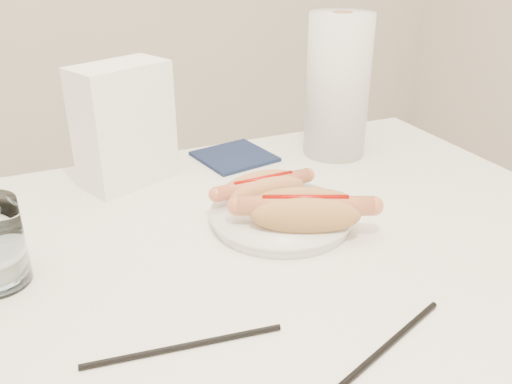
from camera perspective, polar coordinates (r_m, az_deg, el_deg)
name	(u,v)px	position (r m, az deg, el deg)	size (l,w,h in m)	color
table	(211,296)	(0.76, -4.79, -10.95)	(1.20, 0.80, 0.75)	white
plate	(281,218)	(0.81, 2.69, -2.75)	(0.21, 0.21, 0.02)	white
hotdog_left	(263,188)	(0.83, 0.79, 0.39)	(0.16, 0.07, 0.04)	tan
hotdog_right	(305,211)	(0.76, 5.20, -2.00)	(0.19, 0.13, 0.05)	#BC8649
chopstick_near	(184,346)	(0.59, -7.63, -15.87)	(0.01, 0.01, 0.21)	black
chopstick_far	(379,352)	(0.59, 12.92, -16.23)	(0.01, 0.01, 0.22)	black
napkin_box	(124,125)	(0.93, -13.79, 6.89)	(0.15, 0.09, 0.20)	white
navy_napkin	(234,156)	(1.04, -2.31, 3.78)	(0.13, 0.13, 0.01)	#131E3D
paper_towel_roll	(338,86)	(1.03, 8.64, 10.98)	(0.12, 0.12, 0.27)	silver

